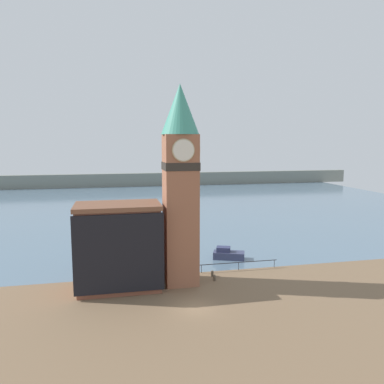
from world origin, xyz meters
The scene contains 9 objects.
ground_plane centered at (0.00, 0.00, 0.00)m, with size 160.00×160.00×0.00m, color brown.
water centered at (0.00, 70.30, 0.00)m, with size 160.00×120.00×0.00m.
far_shoreline centered at (0.00, 110.30, 2.50)m, with size 180.00×3.00×5.00m.
pier_railing centered at (8.13, 10.05, 0.95)m, with size 10.73×0.08×1.09m.
clock_tower centered at (-0.13, 7.37, 12.43)m, with size 4.38×4.38×23.39m.
pier_building centered at (-7.39, 7.11, 4.97)m, with size 9.70×6.01×9.90m.
boat_near centered at (8.21, 15.02, 0.67)m, with size 4.84×3.38×1.75m.
mooring_bollard_near centered at (4.02, 7.12, 0.39)m, with size 0.37×0.37×0.74m.
mooring_bollard_far centered at (4.13, 8.60, 0.40)m, with size 0.36×0.36×0.75m.
Camera 1 is at (-7.82, -35.34, 16.75)m, focal length 35.00 mm.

